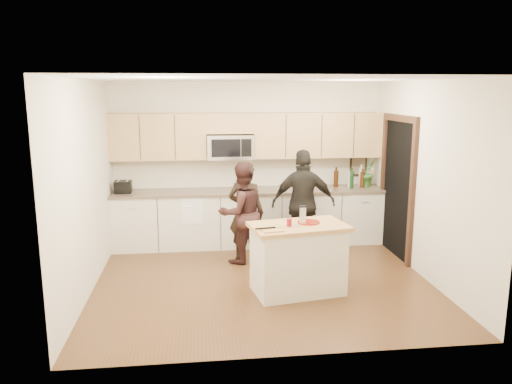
{
  "coord_description": "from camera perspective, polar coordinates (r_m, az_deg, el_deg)",
  "views": [
    {
      "loc": [
        -0.84,
        -6.4,
        2.56
      ],
      "look_at": [
        -0.05,
        0.35,
        1.17
      ],
      "focal_mm": 35.0,
      "sensor_mm": 36.0,
      "label": 1
    }
  ],
  "objects": [
    {
      "name": "cutting_board",
      "position": [
        6.03,
        1.87,
        -4.38
      ],
      "size": [
        0.28,
        0.24,
        0.02
      ],
      "primitive_type": "cube",
      "rotation": [
        0.0,
        0.0,
        0.17
      ],
      "color": "tan",
      "rests_on": "island"
    },
    {
      "name": "woman_right",
      "position": [
        7.76,
        5.44,
        -1.33
      ],
      "size": [
        1.02,
        0.5,
        1.68
      ],
      "primitive_type": "imported",
      "rotation": [
        0.0,
        0.0,
        3.05
      ],
      "color": "black",
      "rests_on": "ground"
    },
    {
      "name": "room_shell",
      "position": [
        6.51,
        0.79,
        4.21
      ],
      "size": [
        4.52,
        4.02,
        2.71
      ],
      "color": "beige",
      "rests_on": "ground"
    },
    {
      "name": "knife",
      "position": [
        6.1,
        2.43,
        -4.08
      ],
      "size": [
        0.18,
        0.05,
        0.01
      ],
      "primitive_type": "cube",
      "rotation": [
        0.0,
        0.0,
        0.17
      ],
      "color": "silver",
      "rests_on": "cutting_board"
    },
    {
      "name": "doorway",
      "position": [
        8.05,
        15.86,
        1.04
      ],
      "size": [
        0.06,
        1.25,
        2.2
      ],
      "color": "black",
      "rests_on": "ground"
    },
    {
      "name": "upper_cabinetry",
      "position": [
        8.32,
        -0.64,
        6.57
      ],
      "size": [
        4.5,
        0.33,
        0.75
      ],
      "color": "tan",
      "rests_on": "ground"
    },
    {
      "name": "bottle_cluster",
      "position": [
        8.65,
        10.92,
        1.66
      ],
      "size": [
        0.52,
        0.27,
        0.38
      ],
      "color": "#331A09",
      "rests_on": "back_cabinetry"
    },
    {
      "name": "floor",
      "position": [
        6.95,
        0.75,
        -10.1
      ],
      "size": [
        4.5,
        4.5,
        0.0
      ],
      "primitive_type": "plane",
      "color": "#50321B",
      "rests_on": "ground"
    },
    {
      "name": "box_grater",
      "position": [
        6.31,
        5.35,
        -2.54
      ],
      "size": [
        0.08,
        0.07,
        0.22
      ],
      "color": "silver",
      "rests_on": "red_plate"
    },
    {
      "name": "framed_picture",
      "position": [
        8.93,
        11.61,
        3.04
      ],
      "size": [
        0.3,
        0.03,
        0.38
      ],
      "color": "black",
      "rests_on": "ground"
    },
    {
      "name": "microwave",
      "position": [
        8.27,
        -2.98,
        5.19
      ],
      "size": [
        0.76,
        0.41,
        0.4
      ],
      "color": "silver",
      "rests_on": "ground"
    },
    {
      "name": "back_cabinetry",
      "position": [
        8.4,
        -0.74,
        -2.88
      ],
      "size": [
        4.5,
        0.66,
        0.94
      ],
      "color": "silver",
      "rests_on": "ground"
    },
    {
      "name": "orchid",
      "position": [
        8.73,
        12.69,
        2.13
      ],
      "size": [
        0.33,
        0.31,
        0.48
      ],
      "primitive_type": "imported",
      "rotation": [
        0.0,
        0.0,
        0.48
      ],
      "color": "#38742E",
      "rests_on": "back_cabinetry"
    },
    {
      "name": "woman_center",
      "position": [
        7.47,
        -1.66,
        -2.39
      ],
      "size": [
        0.91,
        0.82,
        1.53
      ],
      "primitive_type": "imported",
      "rotation": [
        0.0,
        0.0,
        3.54
      ],
      "color": "black",
      "rests_on": "ground"
    },
    {
      "name": "drink_glass",
      "position": [
        6.22,
        3.81,
        -3.5
      ],
      "size": [
        0.06,
        0.06,
        0.1
      ],
      "primitive_type": "cylinder",
      "color": "maroon",
      "rests_on": "island"
    },
    {
      "name": "tongs",
      "position": [
        6.05,
        1.06,
        -4.15
      ],
      "size": [
        0.26,
        0.07,
        0.02
      ],
      "primitive_type": "cube",
      "rotation": [
        0.0,
        0.0,
        0.17
      ],
      "color": "black",
      "rests_on": "cutting_board"
    },
    {
      "name": "dish_towel",
      "position": [
        8.1,
        -7.3,
        -1.12
      ],
      "size": [
        0.34,
        0.6,
        0.48
      ],
      "color": "white",
      "rests_on": "ground"
    },
    {
      "name": "island",
      "position": [
        6.45,
        4.82,
        -7.56
      ],
      "size": [
        1.3,
        0.9,
        0.9
      ],
      "rotation": [
        0.0,
        0.0,
        0.17
      ],
      "color": "silver",
      "rests_on": "ground"
    },
    {
      "name": "woman_left",
      "position": [
        7.51,
        -1.17,
        -2.35
      ],
      "size": [
        0.65,
        0.56,
        1.52
      ],
      "primitive_type": "imported",
      "rotation": [
        0.0,
        0.0,
        2.71
      ],
      "color": "black",
      "rests_on": "ground"
    },
    {
      "name": "red_plate",
      "position": [
        6.42,
        6.04,
        -3.45
      ],
      "size": [
        0.28,
        0.28,
        0.02
      ],
      "primitive_type": "cylinder",
      "color": "maroon",
      "rests_on": "island"
    },
    {
      "name": "toaster",
      "position": [
        8.3,
        -14.95,
        0.57
      ],
      "size": [
        0.26,
        0.23,
        0.2
      ],
      "color": "black",
      "rests_on": "back_cabinetry"
    }
  ]
}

